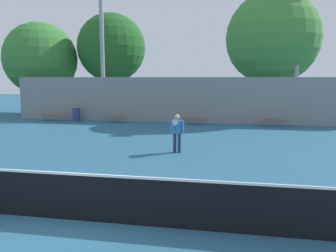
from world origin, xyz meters
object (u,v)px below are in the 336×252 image
Objects in this scene: tennis_net at (74,196)px; tennis_player at (177,131)px; tree_green_tall at (272,38)px; trash_bin at (77,115)px; light_pole_near_left at (298,45)px; light_pole_far_right at (102,38)px; tree_dark_dense at (111,48)px; tree_green_broad at (41,59)px; bench_courtside_far at (114,117)px; bench_courtside_near at (54,115)px; bench_by_gate at (271,120)px; bench_adjacent_court at (195,118)px.

tennis_player is at bearing 80.07° from tennis_net.
trash_bin is at bearing -165.32° from tree_green_tall.
tree_green_tall is at bearing 122.94° from light_pole_near_left.
light_pole_far_right is 1.16× the size of tree_green_tall.
tree_dark_dense is at bearing 80.06° from trash_bin.
tree_green_broad reaches higher than tennis_player.
light_pole_far_right reaches higher than bench_courtside_far.
trash_bin is (-15.00, -1.48, -4.75)m from light_pole_near_left.
light_pole_far_right is 11.64× the size of trash_bin.
light_pole_far_right is 1.40× the size of tree_green_broad.
trash_bin is 0.10× the size of tree_green_tall.
tennis_net is 17.70m from bench_courtside_near.
tree_green_broad reaches higher than bench_by_gate.
bench_courtside_near is at bearing 120.74° from tennis_net.
light_pole_far_right is 12.33m from tree_green_tall.
light_pole_near_left is at bearing -57.06° from tree_green_tall.
bench_courtside_near is at bearing 149.80° from tennis_player.
light_pole_far_right is 7.15m from tree_green_broad.
tree_green_broad is (-18.69, 0.53, -1.26)m from tree_green_tall.
tree_dark_dense is at bearing 145.37° from bench_adjacent_court.
light_pole_near_left is 2.59m from tree_green_tall.
bench_courtside_near is 6.59m from light_pole_far_right.
tennis_net is at bearing -111.48° from bench_by_gate.
tree_green_tall is at bearing 14.68° from trash_bin.
bench_courtside_far is at bearing -28.25° from tree_green_broad.
bench_courtside_near is at bearing 180.00° from bench_adjacent_court.
bench_adjacent_court is at bearing -0.79° from trash_bin.
bench_by_gate is (15.04, 0.00, 0.00)m from bench_courtside_near.
tree_green_tall is 1.20× the size of tree_green_broad.
tennis_player is at bearing -119.82° from bench_by_gate.
trash_bin is at bearing 115.62° from tennis_net.
light_pole_far_right is (-13.52, 0.03, 0.74)m from light_pole_near_left.
light_pole_far_right reaches higher than bench_by_gate.
light_pole_near_left is at bearing 66.02° from tennis_player.
tennis_net is 17.00m from trash_bin.
bench_by_gate is at bearing 68.52° from tennis_net.
tree_green_tall reaches higher than trash_bin.
bench_adjacent_court is 0.15× the size of light_pole_far_right.
bench_courtside_far is at bearing -180.00° from bench_by_gate.
bench_courtside_far is (4.51, 0.00, -0.00)m from bench_courtside_near.
tree_dark_dense is at bearing 63.60° from bench_courtside_near.
bench_by_gate is 6.62m from tree_green_tall.
light_pole_near_left reaches higher than tennis_net.
bench_adjacent_court is (10.14, -0.00, -0.00)m from bench_courtside_near.
light_pole_far_right is at bearing -21.73° from tree_green_broad.
tree_green_broad is (-3.35, 4.22, 4.23)m from bench_courtside_near.
tree_dark_dense is (-14.11, 3.62, 0.33)m from light_pole_near_left.
bench_courtside_far is (-4.54, 15.22, -0.14)m from tennis_net.
tennis_player reaches higher than trash_bin.
tennis_player is at bearing -55.49° from bench_courtside_far.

